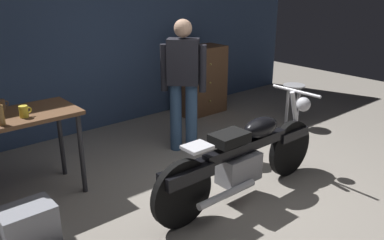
{
  "coord_description": "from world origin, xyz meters",
  "views": [
    {
      "loc": [
        -2.61,
        -2.41,
        2.1
      ],
      "look_at": [
        0.02,
        0.7,
        0.65
      ],
      "focal_mm": 36.87,
      "sensor_mm": 36.0,
      "label": 1
    }
  ],
  "objects_px": {
    "mug_yellow_tall": "(24,112)",
    "shop_stool": "(293,94)",
    "mug_brown_stoneware": "(2,105)",
    "bottle": "(0,115)",
    "storage_bin": "(28,225)",
    "person_standing": "(183,81)",
    "wooden_dresser": "(201,80)",
    "motorcycle": "(244,156)"
  },
  "relations": [
    {
      "from": "wooden_dresser",
      "to": "bottle",
      "type": "relative_size",
      "value": 4.56
    },
    {
      "from": "motorcycle",
      "to": "person_standing",
      "type": "bearing_deg",
      "value": 77.75
    },
    {
      "from": "motorcycle",
      "to": "storage_bin",
      "type": "xyz_separation_m",
      "value": [
        -1.94,
        0.64,
        -0.28
      ]
    },
    {
      "from": "motorcycle",
      "to": "bottle",
      "type": "height_order",
      "value": "bottle"
    },
    {
      "from": "shop_stool",
      "to": "mug_brown_stoneware",
      "type": "bearing_deg",
      "value": 170.15
    },
    {
      "from": "storage_bin",
      "to": "bottle",
      "type": "xyz_separation_m",
      "value": [
        0.06,
        0.53,
        0.83
      ]
    },
    {
      "from": "wooden_dresser",
      "to": "bottle",
      "type": "xyz_separation_m",
      "value": [
        -3.35,
        -1.16,
        0.45
      ]
    },
    {
      "from": "shop_stool",
      "to": "wooden_dresser",
      "type": "bearing_deg",
      "value": 114.62
    },
    {
      "from": "motorcycle",
      "to": "shop_stool",
      "type": "distance_m",
      "value": 2.31
    },
    {
      "from": "shop_stool",
      "to": "mug_yellow_tall",
      "type": "relative_size",
      "value": 5.52
    },
    {
      "from": "mug_brown_stoneware",
      "to": "person_standing",
      "type": "bearing_deg",
      "value": -8.55
    },
    {
      "from": "shop_stool",
      "to": "storage_bin",
      "type": "xyz_separation_m",
      "value": [
        -4.04,
        -0.31,
        -0.33
      ]
    },
    {
      "from": "storage_bin",
      "to": "person_standing",
      "type": "bearing_deg",
      "value": 16.79
    },
    {
      "from": "wooden_dresser",
      "to": "mug_brown_stoneware",
      "type": "bearing_deg",
      "value": -167.67
    },
    {
      "from": "wooden_dresser",
      "to": "mug_brown_stoneware",
      "type": "xyz_separation_m",
      "value": [
        -3.22,
        -0.7,
        0.4
      ]
    },
    {
      "from": "person_standing",
      "to": "wooden_dresser",
      "type": "bearing_deg",
      "value": -92.62
    },
    {
      "from": "storage_bin",
      "to": "mug_brown_stoneware",
      "type": "relative_size",
      "value": 4.03
    },
    {
      "from": "shop_stool",
      "to": "storage_bin",
      "type": "height_order",
      "value": "shop_stool"
    },
    {
      "from": "motorcycle",
      "to": "wooden_dresser",
      "type": "height_order",
      "value": "wooden_dresser"
    },
    {
      "from": "wooden_dresser",
      "to": "mug_yellow_tall",
      "type": "xyz_separation_m",
      "value": [
        -3.13,
        -1.07,
        0.41
      ]
    },
    {
      "from": "person_standing",
      "to": "storage_bin",
      "type": "distance_m",
      "value": 2.44
    },
    {
      "from": "mug_brown_stoneware",
      "to": "shop_stool",
      "type": "bearing_deg",
      "value": -9.85
    },
    {
      "from": "storage_bin",
      "to": "mug_brown_stoneware",
      "type": "height_order",
      "value": "mug_brown_stoneware"
    },
    {
      "from": "mug_brown_stoneware",
      "to": "bottle",
      "type": "bearing_deg",
      "value": -106.11
    },
    {
      "from": "shop_stool",
      "to": "person_standing",
      "type": "bearing_deg",
      "value": 168.7
    },
    {
      "from": "motorcycle",
      "to": "bottle",
      "type": "bearing_deg",
      "value": 148.31
    },
    {
      "from": "person_standing",
      "to": "wooden_dresser",
      "type": "distance_m",
      "value": 1.6
    },
    {
      "from": "wooden_dresser",
      "to": "bottle",
      "type": "height_order",
      "value": "bottle"
    },
    {
      "from": "mug_brown_stoneware",
      "to": "mug_yellow_tall",
      "type": "bearing_deg",
      "value": -75.87
    },
    {
      "from": "bottle",
      "to": "person_standing",
      "type": "bearing_deg",
      "value": 3.84
    },
    {
      "from": "motorcycle",
      "to": "wooden_dresser",
      "type": "relative_size",
      "value": 1.99
    },
    {
      "from": "motorcycle",
      "to": "wooden_dresser",
      "type": "xyz_separation_m",
      "value": [
        1.47,
        2.32,
        0.1
      ]
    },
    {
      "from": "storage_bin",
      "to": "mug_brown_stoneware",
      "type": "xyz_separation_m",
      "value": [
        0.19,
        0.98,
        0.78
      ]
    },
    {
      "from": "storage_bin",
      "to": "mug_yellow_tall",
      "type": "height_order",
      "value": "mug_yellow_tall"
    },
    {
      "from": "person_standing",
      "to": "storage_bin",
      "type": "xyz_separation_m",
      "value": [
        -2.22,
        -0.67,
        -0.76
      ]
    },
    {
      "from": "wooden_dresser",
      "to": "mug_brown_stoneware",
      "type": "relative_size",
      "value": 10.08
    },
    {
      "from": "motorcycle",
      "to": "mug_brown_stoneware",
      "type": "relative_size",
      "value": 20.07
    },
    {
      "from": "mug_yellow_tall",
      "to": "shop_stool",
      "type": "bearing_deg",
      "value": -4.58
    },
    {
      "from": "person_standing",
      "to": "shop_stool",
      "type": "bearing_deg",
      "value": -144.4
    },
    {
      "from": "shop_stool",
      "to": "storage_bin",
      "type": "distance_m",
      "value": 4.06
    },
    {
      "from": "motorcycle",
      "to": "mug_yellow_tall",
      "type": "xyz_separation_m",
      "value": [
        -1.66,
        1.25,
        0.51
      ]
    },
    {
      "from": "person_standing",
      "to": "mug_brown_stoneware",
      "type": "xyz_separation_m",
      "value": [
        -2.04,
        0.31,
        0.03
      ]
    }
  ]
}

